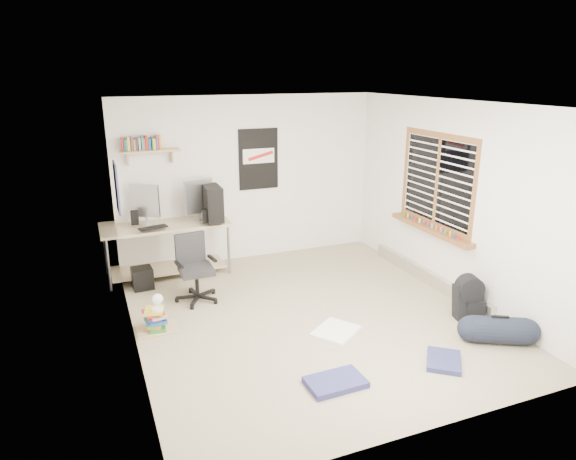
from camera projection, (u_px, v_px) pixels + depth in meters
name	position (u px, v px, depth m)	size (l,w,h in m)	color
floor	(308.00, 316.00, 6.19)	(4.00, 4.50, 0.01)	gray
ceiling	(311.00, 103.00, 5.45)	(4.00, 4.50, 0.01)	white
back_wall	(249.00, 179.00, 7.82)	(4.00, 0.01, 2.50)	silver
left_wall	(126.00, 237.00, 5.11)	(0.01, 4.50, 2.50)	silver
right_wall	(453.00, 200.00, 6.53)	(0.01, 4.50, 2.50)	silver
desk	(167.00, 250.00, 7.38)	(1.77, 0.77, 0.81)	tan
monitor_left	(145.00, 206.00, 7.09)	(0.42, 0.10, 0.46)	#ABABB0
monitor_right	(199.00, 202.00, 7.29)	(0.44, 0.11, 0.49)	#A6A6AB
pc_tower	(213.00, 203.00, 7.20)	(0.22, 0.47, 0.49)	black
keyboard	(153.00, 228.00, 6.88)	(0.38, 0.13, 0.02)	black
speaker_left	(135.00, 218.00, 7.03)	(0.10, 0.10, 0.19)	black
speaker_right	(206.00, 216.00, 7.11)	(0.10, 0.10, 0.19)	black
office_chair	(196.00, 265.00, 6.47)	(0.57, 0.57, 0.87)	#232325
wall_shelf	(150.00, 151.00, 7.04)	(0.80, 0.22, 0.24)	tan
poster_back_wall	(259.00, 159.00, 7.76)	(0.62, 0.03, 0.92)	black
poster_left_wall	(117.00, 188.00, 6.10)	(0.02, 0.42, 0.60)	navy
window	(436.00, 181.00, 6.72)	(0.10, 1.50, 1.26)	brown
baseboard_heater	(428.00, 277.00, 7.13)	(0.08, 2.50, 0.18)	#B7B2A8
backpack	(468.00, 302.00, 6.10)	(0.32, 0.25, 0.42)	black
duffel_bag	(498.00, 331.00, 5.55)	(0.30, 0.30, 0.58)	black
tshirt	(336.00, 332.00, 5.78)	(0.49, 0.42, 0.04)	white
jeans_a	(336.00, 382.00, 4.82)	(0.55, 0.35, 0.06)	navy
jeans_b	(444.00, 361.00, 5.19)	(0.44, 0.33, 0.05)	navy
book_stack	(156.00, 318.00, 5.82)	(0.46, 0.38, 0.31)	brown
desk_lamp	(156.00, 300.00, 5.74)	(0.13, 0.22, 0.22)	silver
subwoofer	(142.00, 278.00, 6.94)	(0.27, 0.27, 0.30)	black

